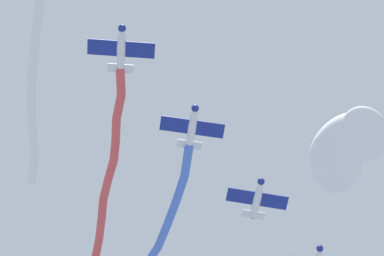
{
  "coord_description": "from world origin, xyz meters",
  "views": [
    {
      "loc": [
        -9.52,
        -13.19,
        4.76
      ],
      "look_at": [
        16.1,
        -18.88,
        73.59
      ],
      "focal_mm": 66.66,
      "sensor_mm": 36.0,
      "label": 1
    }
  ],
  "objects": [
    {
      "name": "cloud_west",
      "position": [
        17.69,
        -37.42,
        81.67
      ],
      "size": [
        13.68,
        11.01,
        4.55
      ],
      "color": "white"
    },
    {
      "name": "smoke_trail_left_wing",
      "position": [
        24.05,
        -11.36,
        74.14
      ],
      "size": [
        25.51,
        2.05,
        3.04
      ],
      "color": "#DB4C4C"
    },
    {
      "name": "smoke_trail_lead",
      "position": [
        15.23,
        -2.43,
        72.92
      ],
      "size": [
        21.1,
        2.73,
        1.8
      ],
      "color": "white"
    },
    {
      "name": "airplane_left_wing",
      "position": [
        9.33,
        -10.2,
        73.35
      ],
      "size": [
        5.14,
        6.82,
        1.69
      ],
      "rotation": [
        0.0,
        0.0,
        2.99
      ],
      "color": "silver"
    },
    {
      "name": "airplane_right_wing",
      "position": [
        15.99,
        -18.87,
        73.6
      ],
      "size": [
        5.05,
        6.76,
        1.69
      ],
      "rotation": [
        0.0,
        0.0,
        3.07
      ],
      "color": "silver"
    },
    {
      "name": "smoke_trail_right_wing",
      "position": [
        31.08,
        -17.67,
        74.6
      ],
      "size": [
        25.88,
        6.11,
        2.94
      ],
      "color": "#4C75DB"
    },
    {
      "name": "airplane_slot",
      "position": [
        22.64,
        -27.54,
        73.85
      ],
      "size": [
        5.02,
        6.73,
        1.69
      ],
      "rotation": [
        0.0,
        0.0,
        3.1
      ],
      "color": "silver"
    }
  ]
}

